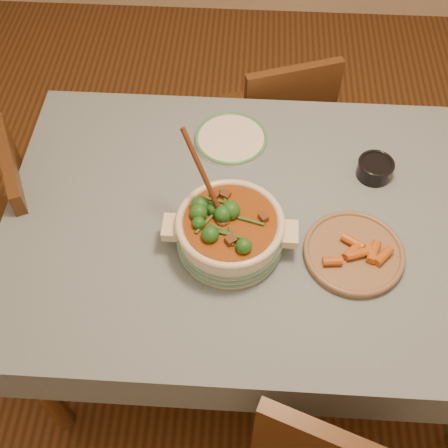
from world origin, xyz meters
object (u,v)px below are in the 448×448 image
object	(u,v)px
white_plate	(231,139)
fried_plate	(354,252)
dining_table	(272,236)
chair_far	(279,120)
chair_left	(8,229)
stew_casserole	(230,230)
condiment_bowl	(375,168)

from	to	relation	value
white_plate	fried_plate	distance (m)	0.59
dining_table	fried_plate	bearing A→B (deg)	-27.43
chair_far	dining_table	bearing A→B (deg)	67.73
dining_table	chair_left	bearing A→B (deg)	173.96
chair_far	fried_plate	bearing A→B (deg)	83.37
stew_casserole	fried_plate	bearing A→B (deg)	-2.20
dining_table	white_plate	world-z (taller)	white_plate
dining_table	fried_plate	size ratio (longest dim) A/B	4.75
chair_far	white_plate	bearing A→B (deg)	46.51
chair_left	stew_casserole	bearing A→B (deg)	50.86
chair_far	chair_left	distance (m)	1.18
condiment_bowl	stew_casserole	bearing A→B (deg)	-146.05
white_plate	chair_left	size ratio (longest dim) A/B	0.36
white_plate	chair_left	bearing A→B (deg)	-164.57
stew_casserole	white_plate	xyz separation A→B (m)	(-0.02, 0.43, -0.07)
stew_casserole	condiment_bowl	xyz separation A→B (m)	(0.45, 0.31, -0.04)
dining_table	white_plate	bearing A→B (deg)	115.00
stew_casserole	chair_far	size ratio (longest dim) A/B	0.48
chair_far	stew_casserole	bearing A→B (deg)	59.36
stew_casserole	condiment_bowl	size ratio (longest dim) A/B	3.06
chair_left	dining_table	bearing A→B (deg)	59.01
dining_table	white_plate	size ratio (longest dim) A/B	5.47
stew_casserole	condiment_bowl	bearing A→B (deg)	33.95
white_plate	chair_far	world-z (taller)	chair_far
white_plate	chair_far	distance (m)	0.55
stew_casserole	fried_plate	xyz separation A→B (m)	(0.36, -0.01, -0.06)
fried_plate	chair_far	distance (m)	0.94
fried_plate	chair_far	bearing A→B (deg)	102.75
dining_table	condiment_bowl	distance (m)	0.40
dining_table	stew_casserole	bearing A→B (deg)	-140.92
stew_casserole	chair_left	world-z (taller)	stew_casserole
white_plate	condiment_bowl	xyz separation A→B (m)	(0.47, -0.12, 0.02)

